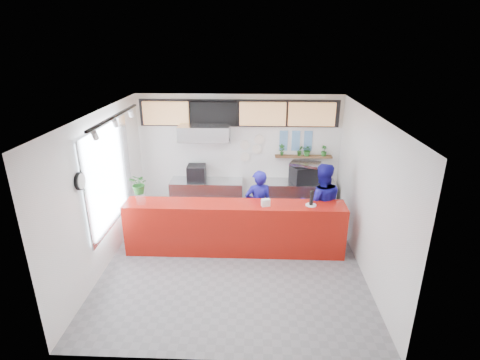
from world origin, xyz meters
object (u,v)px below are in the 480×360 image
at_px(service_counter, 235,228).
at_px(staff_right, 321,204).
at_px(pepper_mill, 311,198).
at_px(staff_center, 258,206).
at_px(espresso_machine, 305,174).
at_px(panini_oven, 197,173).

relative_size(service_counter, staff_right, 2.46).
bearing_deg(staff_right, service_counter, 13.47).
bearing_deg(pepper_mill, staff_right, 59.45).
bearing_deg(staff_center, espresso_machine, -145.59).
bearing_deg(panini_oven, service_counter, -61.05).
bearing_deg(espresso_machine, panini_oven, 159.35).
height_order(service_counter, pepper_mill, pepper_mill).
relative_size(staff_right, pepper_mill, 6.05).
bearing_deg(pepper_mill, espresso_machine, 87.01).
height_order(panini_oven, staff_center, staff_center).
relative_size(panini_oven, staff_center, 0.27).
xyz_separation_m(panini_oven, espresso_machine, (2.67, 0.00, 0.01)).
bearing_deg(service_counter, panini_oven, 120.07).
bearing_deg(staff_center, staff_right, 163.46).
relative_size(service_counter, pepper_mill, 14.90).
relative_size(espresso_machine, staff_center, 0.40).
bearing_deg(staff_right, pepper_mill, 58.79).
bearing_deg(service_counter, pepper_mill, -0.90).
xyz_separation_m(espresso_machine, pepper_mill, (-0.10, -1.82, 0.16)).
bearing_deg(service_counter, staff_right, 14.13).
distance_m(service_counter, staff_center, 0.76).
relative_size(espresso_machine, staff_right, 0.36).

